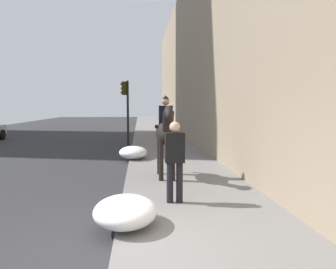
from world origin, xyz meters
name	(u,v)px	position (x,y,z in m)	size (l,w,h in m)	color
sidewalk_slab	(224,248)	(0.00, -1.62, 0.06)	(120.00, 3.24, 0.12)	slate
mounted_horse_near	(166,132)	(4.68, -1.14, 1.42)	(2.15, 0.60, 2.32)	black
pedestrian_greeting	(175,156)	(2.20, -1.13, 1.10)	(0.26, 0.40, 1.70)	black
traffic_light_near_curb	(126,102)	(13.38, 0.31, 2.33)	(0.20, 0.44, 3.46)	black
snow_pile_near	(125,211)	(0.91, -0.15, 0.36)	(1.40, 1.08, 0.49)	white
snow_pile_far	(133,152)	(8.22, -0.15, 0.36)	(1.40, 1.08, 0.48)	white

